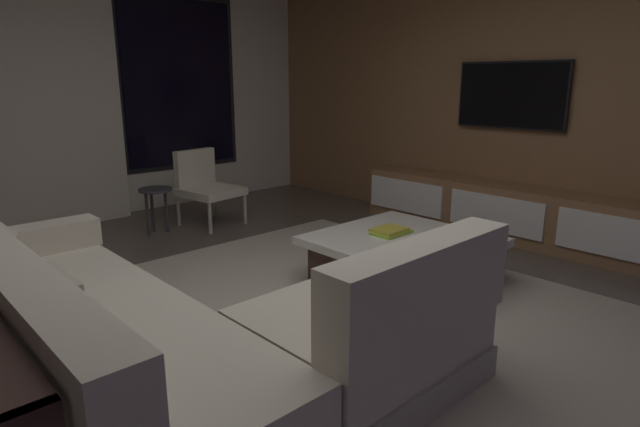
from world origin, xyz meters
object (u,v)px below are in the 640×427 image
object	(u,v)px
book_stack_on_coffee_table	(390,231)
coffee_table	(402,259)
side_stool	(155,197)
mounted_tv	(511,95)
media_console	(511,214)
accent_chair_near_window	(205,183)
sectional_couch	(167,339)

from	to	relation	value
book_stack_on_coffee_table	coffee_table	bearing A→B (deg)	-92.74
side_stool	mounted_tv	world-z (taller)	mounted_tv
media_console	coffee_table	bearing A→B (deg)	179.69
media_console	mounted_tv	distance (m)	1.13
media_console	mounted_tv	xyz separation A→B (m)	(0.18, 0.20, 1.10)
side_stool	coffee_table	bearing A→B (deg)	-73.87
coffee_table	side_stool	distance (m)	2.61
accent_chair_near_window	mounted_tv	size ratio (longest dim) A/B	0.72
coffee_table	book_stack_on_coffee_table	size ratio (longest dim) A/B	3.92
coffee_table	accent_chair_near_window	size ratio (longest dim) A/B	1.49
book_stack_on_coffee_table	side_stool	xyz separation A→B (m)	(-0.73, 2.37, -0.01)
book_stack_on_coffee_table	mounted_tv	xyz separation A→B (m)	(1.82, 0.06, 0.97)
sectional_couch	accent_chair_near_window	bearing A→B (deg)	55.46
accent_chair_near_window	book_stack_on_coffee_table	bearing A→B (deg)	-85.93
media_console	mounted_tv	bearing A→B (deg)	47.60
mounted_tv	sectional_couch	bearing A→B (deg)	-175.31
sectional_couch	media_console	xyz separation A→B (m)	(3.61, 0.11, -0.04)
sectional_couch	mounted_tv	size ratio (longest dim) A/B	2.30
coffee_table	book_stack_on_coffee_table	distance (m)	0.23
media_console	mounted_tv	world-z (taller)	mounted_tv
accent_chair_near_window	side_stool	bearing A→B (deg)	179.18
sectional_couch	book_stack_on_coffee_table	bearing A→B (deg)	7.17
coffee_table	mounted_tv	xyz separation A→B (m)	(1.83, 0.19, 1.16)
accent_chair_near_window	side_stool	xyz separation A→B (m)	(-0.56, 0.01, -0.06)
coffee_table	accent_chair_near_window	world-z (taller)	accent_chair_near_window
book_stack_on_coffee_table	side_stool	bearing A→B (deg)	107.07
sectional_couch	mounted_tv	bearing A→B (deg)	4.69
sectional_couch	side_stool	world-z (taller)	sectional_couch
side_stool	mounted_tv	distance (m)	3.58
media_console	mounted_tv	size ratio (longest dim) A/B	2.85
sectional_couch	book_stack_on_coffee_table	size ratio (longest dim) A/B	8.44
sectional_couch	mounted_tv	xyz separation A→B (m)	(3.79, 0.31, 1.06)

